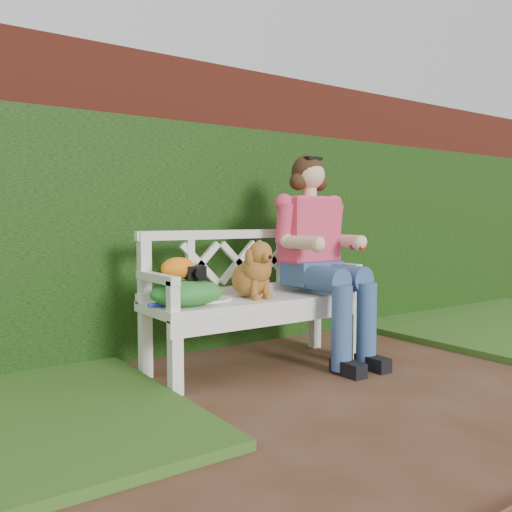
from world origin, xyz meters
TOP-DOWN VIEW (x-y plane):
  - ground at (0.00, 0.00)m, footprint 60.00×60.00m
  - brick_wall at (0.00, 1.90)m, footprint 10.00×0.30m
  - ivy_hedge at (0.00, 1.68)m, footprint 10.00×0.18m
  - grass_right at (2.40, 0.90)m, footprint 2.60×2.00m
  - garden_bench at (-0.35, 0.98)m, footprint 1.65×0.81m
  - seated_woman at (0.13, 0.96)m, footprint 0.65×0.85m
  - dog at (-0.40, 0.95)m, footprint 0.32×0.39m
  - tennis_racket at (-0.76, 0.95)m, footprint 0.58×0.25m
  - green_bag at (-0.90, 0.92)m, footprint 0.48×0.38m
  - camera_item at (-0.85, 0.92)m, footprint 0.13×0.10m
  - baseball_glove at (-0.94, 0.96)m, footprint 0.24×0.20m

SIDE VIEW (x-z plane):
  - ground at x=0.00m, z-range 0.00..0.00m
  - grass_right at x=2.40m, z-range 0.00..0.05m
  - garden_bench at x=-0.35m, z-range 0.00..0.48m
  - tennis_racket at x=-0.76m, z-range 0.48..0.51m
  - green_bag at x=-0.90m, z-range 0.48..0.63m
  - dog at x=-0.40m, z-range 0.48..0.86m
  - camera_item at x=-0.85m, z-range 0.63..0.71m
  - baseball_glove at x=-0.94m, z-range 0.63..0.77m
  - seated_woman at x=0.13m, z-range 0.00..1.45m
  - ivy_hedge at x=0.00m, z-range 0.00..1.70m
  - brick_wall at x=0.00m, z-range 0.00..2.20m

